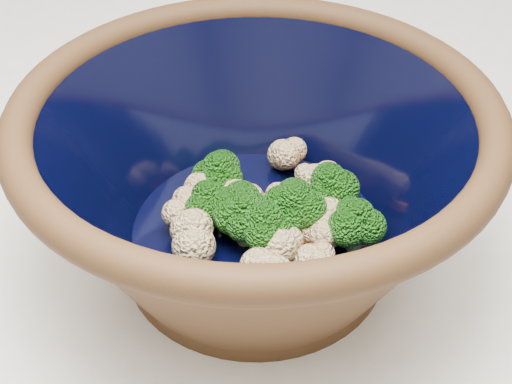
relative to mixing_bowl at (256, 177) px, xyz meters
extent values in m
cylinder|color=black|center=(0.00, 0.00, -0.08)|extent=(0.20, 0.20, 0.01)
torus|color=black|center=(0.00, 0.00, 0.06)|extent=(0.34, 0.34, 0.02)
cylinder|color=black|center=(0.00, 0.00, -0.05)|extent=(0.19, 0.19, 0.00)
cylinder|color=#608442|center=(-0.04, 0.03, -0.04)|extent=(0.01, 0.01, 0.02)
ellipsoid|color=#205E12|center=(-0.04, 0.03, -0.02)|extent=(0.04, 0.04, 0.03)
cylinder|color=#608442|center=(0.01, -0.03, -0.04)|extent=(0.01, 0.01, 0.02)
ellipsoid|color=#205E12|center=(0.01, -0.03, -0.02)|extent=(0.04, 0.04, 0.03)
cylinder|color=#608442|center=(0.00, -0.02, -0.04)|extent=(0.01, 0.01, 0.02)
ellipsoid|color=#205E12|center=(0.00, -0.02, -0.02)|extent=(0.04, 0.04, 0.03)
cylinder|color=#608442|center=(0.08, -0.01, -0.04)|extent=(0.01, 0.01, 0.02)
ellipsoid|color=#205E12|center=(0.08, -0.01, -0.02)|extent=(0.04, 0.04, 0.03)
cylinder|color=#608442|center=(0.03, 0.00, -0.04)|extent=(0.01, 0.01, 0.02)
ellipsoid|color=#205E12|center=(0.03, 0.00, -0.02)|extent=(0.04, 0.04, 0.04)
cylinder|color=#608442|center=(0.05, 0.03, -0.04)|extent=(0.01, 0.01, 0.02)
ellipsoid|color=#205E12|center=(0.05, 0.03, -0.02)|extent=(0.04, 0.04, 0.03)
cylinder|color=#608442|center=(-0.04, -0.01, -0.04)|extent=(0.01, 0.01, 0.02)
ellipsoid|color=#205E12|center=(-0.04, -0.01, -0.02)|extent=(0.04, 0.04, 0.03)
cylinder|color=#608442|center=(-0.01, -0.01, -0.04)|extent=(0.01, 0.01, 0.02)
ellipsoid|color=#205E12|center=(-0.01, -0.01, -0.02)|extent=(0.04, 0.04, 0.03)
sphere|color=beige|center=(-0.05, -0.01, -0.04)|extent=(0.03, 0.03, 0.03)
sphere|color=beige|center=(0.05, -0.04, -0.04)|extent=(0.03, 0.03, 0.03)
sphere|color=beige|center=(0.02, -0.07, -0.03)|extent=(0.03, 0.03, 0.03)
sphere|color=beige|center=(-0.03, -0.05, -0.03)|extent=(0.03, 0.03, 0.03)
sphere|color=beige|center=(0.02, 0.01, -0.03)|extent=(0.03, 0.03, 0.03)
sphere|color=beige|center=(0.00, 0.08, -0.04)|extent=(0.03, 0.03, 0.03)
sphere|color=beige|center=(-0.02, 0.01, -0.04)|extent=(0.03, 0.03, 0.03)
sphere|color=beige|center=(0.04, 0.05, -0.04)|extent=(0.03, 0.03, 0.03)
sphere|color=beige|center=(0.05, -0.01, -0.03)|extent=(0.03, 0.03, 0.03)
sphere|color=beige|center=(-0.04, 0.01, -0.03)|extent=(0.03, 0.03, 0.03)
sphere|color=beige|center=(0.05, -0.01, -0.04)|extent=(0.03, 0.03, 0.03)
sphere|color=beige|center=(0.02, -0.03, -0.04)|extent=(0.03, 0.03, 0.03)
cylinder|color=#D54D09|center=(0.04, 0.07, -0.04)|extent=(0.03, 0.03, 0.01)
cylinder|color=#D54D09|center=(0.00, 0.01, -0.04)|extent=(0.03, 0.03, 0.01)
cylinder|color=#D54D09|center=(0.04, -0.03, -0.04)|extent=(0.03, 0.03, 0.01)
cylinder|color=#D54D09|center=(0.00, 0.00, -0.04)|extent=(0.03, 0.03, 0.01)
cylinder|color=#D54D09|center=(0.01, 0.01, -0.04)|extent=(0.02, 0.02, 0.01)
cylinder|color=#D54D09|center=(-0.03, 0.03, -0.04)|extent=(0.03, 0.03, 0.01)
camera|label=1|loc=(0.09, -0.40, 0.32)|focal=50.00mm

